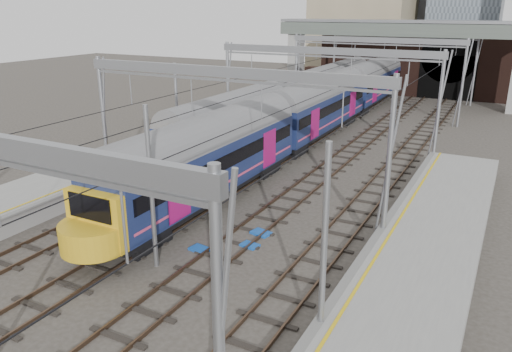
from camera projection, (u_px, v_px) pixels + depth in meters
The scene contains 11 objects.
ground at pixel (125, 288), 19.80m from camera, with size 160.00×160.00×0.00m, color #38332D.
platform_left at pixel (7, 208), 26.19m from camera, with size 4.32×55.00×1.12m.
tracks at pixel (283, 178), 32.39m from camera, with size 14.40×80.00×0.22m.
overhead_line at pixel (322, 66), 35.73m from camera, with size 16.80×80.00×8.00m.
retaining_wall at pixel (419, 61), 61.39m from camera, with size 28.00×2.75×9.00m.
overbridge at pixel (399, 38), 56.09m from camera, with size 28.00×3.00×9.25m.
train_main at pixel (350, 92), 49.41m from camera, with size 3.00×69.40×5.10m.
train_second at pixel (307, 93), 50.02m from camera, with size 2.69×46.75×4.67m.
equip_cover_a at pixel (261, 233), 24.47m from camera, with size 0.95×0.67×0.11m, color #164EAB.
equip_cover_b at pixel (250, 245), 23.22m from camera, with size 0.83×0.59×0.10m, color #164EAB.
equip_cover_c at pixel (200, 249), 22.83m from camera, with size 0.91×0.65×0.11m, color #164EAB.
Camera 1 is at (12.65, -12.95, 10.55)m, focal length 35.00 mm.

